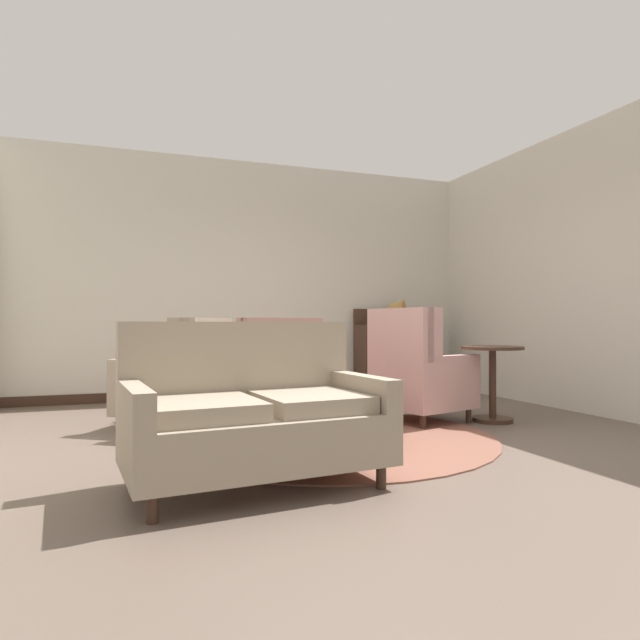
% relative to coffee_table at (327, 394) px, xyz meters
% --- Properties ---
extents(ground, '(8.81, 8.81, 0.00)m').
position_rel_coffee_table_xyz_m(ground, '(0.06, -0.13, -0.39)').
color(ground, brown).
extents(wall_back, '(6.29, 0.08, 3.11)m').
position_rel_coffee_table_xyz_m(wall_back, '(0.06, 3.02, 1.17)').
color(wall_back, beige).
rests_on(wall_back, ground).
extents(wall_right, '(0.08, 4.41, 3.11)m').
position_rel_coffee_table_xyz_m(wall_right, '(3.12, 0.82, 1.17)').
color(wall_right, beige).
rests_on(wall_right, ground).
extents(baseboard_back, '(6.13, 0.03, 0.12)m').
position_rel_coffee_table_xyz_m(baseboard_back, '(0.06, 2.96, -0.33)').
color(baseboard_back, '#382319').
rests_on(baseboard_back, ground).
extents(area_rug, '(2.82, 2.82, 0.01)m').
position_rel_coffee_table_xyz_m(area_rug, '(0.06, 0.17, -0.38)').
color(area_rug, brown).
rests_on(area_rug, ground).
extents(coffee_table, '(0.93, 0.93, 0.47)m').
position_rel_coffee_table_xyz_m(coffee_table, '(0.00, 0.00, 0.00)').
color(coffee_table, '#382319').
rests_on(coffee_table, ground).
extents(porcelain_vase, '(0.19, 0.19, 0.33)m').
position_rel_coffee_table_xyz_m(porcelain_vase, '(0.02, 0.02, 0.22)').
color(porcelain_vase, brown).
rests_on(porcelain_vase, coffee_table).
extents(settee, '(1.57, 0.98, 0.97)m').
position_rel_coffee_table_xyz_m(settee, '(-0.83, -0.94, 0.02)').
color(settee, gray).
rests_on(settee, ground).
extents(armchair_beside_settee, '(0.99, 1.02, 1.02)m').
position_rel_coffee_table_xyz_m(armchair_beside_settee, '(-0.12, 1.31, 0.04)').
color(armchair_beside_settee, tan).
rests_on(armchair_beside_settee, ground).
extents(armchair_far_left, '(1.15, 1.14, 1.01)m').
position_rel_coffee_table_xyz_m(armchair_far_left, '(-1.05, 1.08, 0.04)').
color(armchair_far_left, gray).
rests_on(armchair_far_left, ground).
extents(armchair_near_sideboard, '(0.96, 0.94, 1.11)m').
position_rel_coffee_table_xyz_m(armchair_near_sideboard, '(1.14, 0.55, 0.08)').
color(armchair_near_sideboard, tan).
rests_on(armchair_near_sideboard, ground).
extents(side_table, '(0.60, 0.60, 0.74)m').
position_rel_coffee_table_xyz_m(side_table, '(1.86, 0.33, 0.06)').
color(side_table, '#382319').
rests_on(side_table, ground).
extents(sideboard, '(1.04, 0.44, 1.17)m').
position_rel_coffee_table_xyz_m(sideboard, '(2.02, 2.72, 0.14)').
color(sideboard, '#382319').
rests_on(sideboard, ground).
extents(gramophone, '(0.34, 0.40, 0.46)m').
position_rel_coffee_table_xyz_m(gramophone, '(2.07, 2.64, 0.77)').
color(gramophone, '#382319').
rests_on(gramophone, sideboard).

